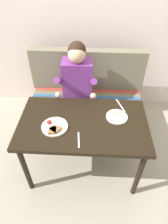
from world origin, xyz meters
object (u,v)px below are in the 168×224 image
at_px(table, 83,128).
at_px(fork, 79,140).
at_px(couch, 86,103).
at_px(plate_breakfast, 54,127).
at_px(person, 77,85).
at_px(knife, 120,105).
at_px(plate_eggs, 117,117).

distance_m(table, fork, 0.23).
bearing_deg(fork, couch, 82.84).
bearing_deg(plate_breakfast, person, 77.65).
bearing_deg(knife, plate_breakfast, -171.20).
xyz_separation_m(table, couch, (0.00, 0.76, -0.32)).
xyz_separation_m(table, person, (-0.10, 0.59, 0.09)).
relative_size(table, couch, 0.83).
distance_m(plate_eggs, fork, 0.45).
xyz_separation_m(couch, plate_eggs, (0.32, -0.68, 0.41)).
height_order(plate_eggs, knife, plate_eggs).
bearing_deg(couch, fork, -91.47).
xyz_separation_m(plate_eggs, knife, (0.05, 0.17, -0.01)).
distance_m(table, knife, 0.45).
xyz_separation_m(couch, fork, (-0.03, -0.98, 0.40)).
xyz_separation_m(table, knife, (0.37, 0.26, 0.08)).
relative_size(person, plate_eggs, 5.94).
distance_m(person, fork, 0.81).
relative_size(couch, plate_eggs, 7.05).
xyz_separation_m(plate_breakfast, knife, (0.62, 0.35, -0.01)).
relative_size(plate_eggs, fork, 1.20).
xyz_separation_m(couch, knife, (0.37, -0.51, 0.40)).
height_order(plate_eggs, fork, plate_eggs).
height_order(couch, knife, couch).
distance_m(person, knife, 0.58).
height_order(couch, fork, couch).
height_order(couch, plate_breakfast, couch).
height_order(plate_breakfast, knife, plate_breakfast).
relative_size(table, person, 0.99).
bearing_deg(person, plate_breakfast, -102.35).
relative_size(table, knife, 6.00).
bearing_deg(plate_breakfast, knife, 29.19).
relative_size(table, plate_breakfast, 5.02).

